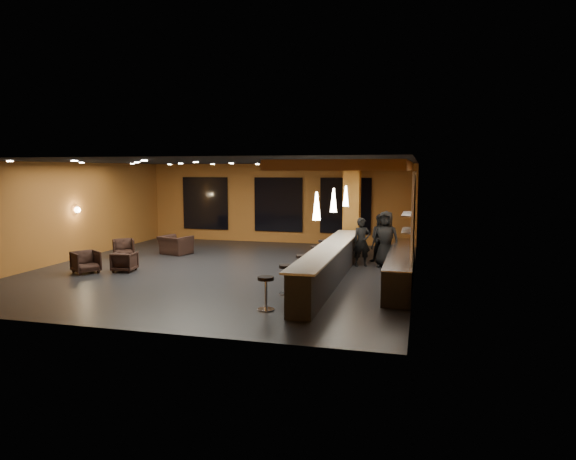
% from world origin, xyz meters
% --- Properties ---
extents(floor, '(12.00, 13.00, 0.10)m').
position_xyz_m(floor, '(0.00, 0.00, -0.05)').
color(floor, black).
rests_on(floor, ground).
extents(ceiling, '(12.00, 13.00, 0.10)m').
position_xyz_m(ceiling, '(0.00, 0.00, 3.55)').
color(ceiling, black).
extents(wall_back, '(12.00, 0.10, 3.50)m').
position_xyz_m(wall_back, '(0.00, 6.55, 1.75)').
color(wall_back, '#985922').
rests_on(wall_back, floor).
extents(wall_front, '(12.00, 0.10, 3.50)m').
position_xyz_m(wall_front, '(0.00, -6.55, 1.75)').
color(wall_front, '#985922').
rests_on(wall_front, floor).
extents(wall_left, '(0.10, 13.00, 3.50)m').
position_xyz_m(wall_left, '(-6.05, 0.00, 1.75)').
color(wall_left, '#985922').
rests_on(wall_left, floor).
extents(wall_right, '(0.10, 13.00, 3.50)m').
position_xyz_m(wall_right, '(6.05, 0.00, 1.75)').
color(wall_right, '#985922').
rests_on(wall_right, floor).
extents(wood_soffit, '(3.60, 8.00, 0.28)m').
position_xyz_m(wood_soffit, '(4.00, 1.00, 3.36)').
color(wood_soffit, '#AC6732').
rests_on(wood_soffit, ceiling).
extents(window_left, '(2.20, 0.06, 2.40)m').
position_xyz_m(window_left, '(-3.50, 6.44, 1.70)').
color(window_left, black).
rests_on(window_left, wall_back).
extents(window_center, '(2.20, 0.06, 2.40)m').
position_xyz_m(window_center, '(0.00, 6.44, 1.70)').
color(window_center, black).
rests_on(window_center, wall_back).
extents(window_right, '(2.20, 0.06, 2.40)m').
position_xyz_m(window_right, '(3.00, 6.44, 1.70)').
color(window_right, black).
rests_on(window_right, wall_back).
extents(tile_backsplash, '(0.06, 3.20, 2.40)m').
position_xyz_m(tile_backsplash, '(5.96, -1.00, 2.00)').
color(tile_backsplash, white).
rests_on(tile_backsplash, wall_right).
extents(bar_counter, '(0.60, 8.00, 1.00)m').
position_xyz_m(bar_counter, '(3.65, -1.00, 0.50)').
color(bar_counter, black).
rests_on(bar_counter, floor).
extents(bar_top, '(0.78, 8.10, 0.05)m').
position_xyz_m(bar_top, '(3.65, -1.00, 1.02)').
color(bar_top, white).
rests_on(bar_top, bar_counter).
extents(prep_counter, '(0.70, 6.00, 0.86)m').
position_xyz_m(prep_counter, '(5.65, -0.50, 0.43)').
color(prep_counter, black).
rests_on(prep_counter, floor).
extents(prep_top, '(0.72, 6.00, 0.03)m').
position_xyz_m(prep_top, '(5.65, -0.50, 0.89)').
color(prep_top, silver).
rests_on(prep_top, prep_counter).
extents(wall_shelf_lower, '(0.30, 1.50, 0.03)m').
position_xyz_m(wall_shelf_lower, '(5.82, -1.20, 1.60)').
color(wall_shelf_lower, silver).
rests_on(wall_shelf_lower, wall_right).
extents(wall_shelf_upper, '(0.30, 1.50, 0.03)m').
position_xyz_m(wall_shelf_upper, '(5.82, -1.20, 2.05)').
color(wall_shelf_upper, silver).
rests_on(wall_shelf_upper, wall_right).
extents(column, '(0.60, 0.60, 3.50)m').
position_xyz_m(column, '(3.65, 3.60, 1.75)').
color(column, '#925E20').
rests_on(column, floor).
extents(wall_sconce, '(0.22, 0.22, 0.22)m').
position_xyz_m(wall_sconce, '(-5.88, 0.50, 1.80)').
color(wall_sconce, '#FFE5B2').
rests_on(wall_sconce, wall_left).
extents(pendant_0, '(0.20, 0.20, 0.70)m').
position_xyz_m(pendant_0, '(3.65, -3.00, 2.35)').
color(pendant_0, white).
rests_on(pendant_0, wood_soffit).
extents(pendant_1, '(0.20, 0.20, 0.70)m').
position_xyz_m(pendant_1, '(3.65, -0.50, 2.35)').
color(pendant_1, white).
rests_on(pendant_1, wood_soffit).
extents(pendant_2, '(0.20, 0.20, 0.70)m').
position_xyz_m(pendant_2, '(3.65, 2.00, 2.35)').
color(pendant_2, white).
rests_on(pendant_2, wood_soffit).
extents(staff_a, '(0.70, 0.58, 1.64)m').
position_xyz_m(staff_a, '(4.26, 1.70, 0.82)').
color(staff_a, black).
rests_on(staff_a, floor).
extents(staff_b, '(0.86, 0.69, 1.71)m').
position_xyz_m(staff_b, '(4.86, 2.48, 0.85)').
color(staff_b, black).
rests_on(staff_b, floor).
extents(staff_c, '(1.02, 0.76, 1.88)m').
position_xyz_m(staff_c, '(5.04, 1.76, 0.94)').
color(staff_c, black).
rests_on(staff_c, floor).
extents(armchair_a, '(1.05, 1.05, 0.70)m').
position_xyz_m(armchair_a, '(-4.03, -1.66, 0.35)').
color(armchair_a, black).
rests_on(armchair_a, floor).
extents(armchair_b, '(0.76, 0.77, 0.63)m').
position_xyz_m(armchair_b, '(-2.99, -1.14, 0.32)').
color(armchair_b, black).
rests_on(armchair_b, floor).
extents(armchair_c, '(1.04, 1.04, 0.69)m').
position_xyz_m(armchair_c, '(-4.51, 1.21, 0.34)').
color(armchair_c, black).
rests_on(armchair_c, floor).
extents(armchair_d, '(1.33, 1.24, 0.71)m').
position_xyz_m(armchair_d, '(-2.97, 2.35, 0.35)').
color(armchair_d, black).
rests_on(armchair_d, floor).
extents(bar_stool_0, '(0.40, 0.40, 0.79)m').
position_xyz_m(bar_stool_0, '(2.74, -4.35, 0.51)').
color(bar_stool_0, silver).
rests_on(bar_stool_0, floor).
extents(bar_stool_1, '(0.40, 0.40, 0.78)m').
position_xyz_m(bar_stool_1, '(2.81, -2.77, 0.50)').
color(bar_stool_1, silver).
rests_on(bar_stool_1, floor).
extents(bar_stool_2, '(0.39, 0.39, 0.78)m').
position_xyz_m(bar_stool_2, '(2.85, -1.12, 0.50)').
color(bar_stool_2, silver).
rests_on(bar_stool_2, floor).
extents(bar_stool_3, '(0.39, 0.39, 0.77)m').
position_xyz_m(bar_stool_3, '(2.91, 0.74, 0.50)').
color(bar_stool_3, silver).
rests_on(bar_stool_3, floor).
extents(bar_stool_4, '(0.38, 0.38, 0.75)m').
position_xyz_m(bar_stool_4, '(2.83, 2.31, 0.48)').
color(bar_stool_4, silver).
rests_on(bar_stool_4, floor).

